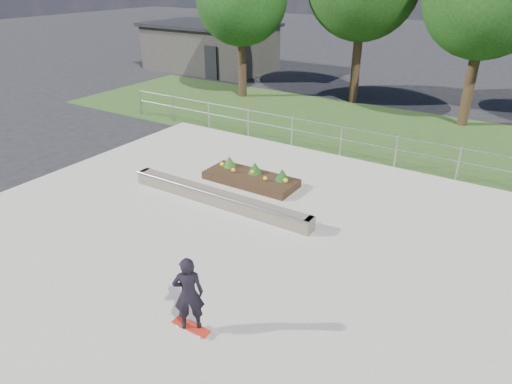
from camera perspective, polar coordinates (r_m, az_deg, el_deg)
ground at (r=11.13m, az=-5.07°, el=-7.72°), size 120.00×120.00×0.00m
grass_verge at (r=20.10m, az=14.36°, el=7.38°), size 30.00×8.00×0.02m
concrete_slab at (r=11.12m, az=-5.08°, el=-7.60°), size 15.00×15.00×0.06m
fence at (r=16.73m, az=10.61°, el=6.76°), size 20.06×0.06×1.20m
building at (r=32.40m, az=-5.74°, el=17.65°), size 8.40×5.40×3.00m
grind_ledge at (r=13.14m, az=-4.80°, el=-0.76°), size 6.00×0.44×0.43m
planter_bed at (r=14.49m, az=-0.57°, el=1.91°), size 3.00×1.20×0.61m
skateboarder at (r=8.52m, az=-8.43°, el=-12.51°), size 0.80×0.63×1.61m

